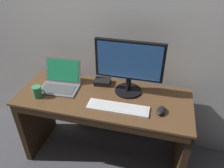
{
  "coord_description": "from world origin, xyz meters",
  "views": [
    {
      "loc": [
        0.43,
        -1.41,
        1.83
      ],
      "look_at": [
        0.08,
        0.0,
        0.87
      ],
      "focal_mm": 34.77,
      "sensor_mm": 36.0,
      "label": 1
    }
  ],
  "objects": [
    {
      "name": "external_monitor",
      "position": [
        0.19,
        0.11,
        1.0
      ],
      "size": [
        0.56,
        0.23,
        0.48
      ],
      "color": "black",
      "rests_on": "desk"
    },
    {
      "name": "computer_mouse",
      "position": [
        0.49,
        -0.09,
        0.75
      ],
      "size": [
        0.08,
        0.12,
        0.04
      ],
      "primitive_type": "ellipsoid",
      "rotation": [
        0.0,
        0.0,
        -0.2
      ],
      "color": "black",
      "rests_on": "desk"
    },
    {
      "name": "laptop_space_gray",
      "position": [
        -0.42,
        0.06,
        0.79
      ],
      "size": [
        0.35,
        0.3,
        0.23
      ],
      "color": "slate",
      "rests_on": "desk"
    },
    {
      "name": "coffee_mug",
      "position": [
        -0.53,
        -0.14,
        0.78
      ],
      "size": [
        0.12,
        0.08,
        0.1
      ],
      "color": "#388E56",
      "rests_on": "desk"
    },
    {
      "name": "ground_plane",
      "position": [
        0.0,
        0.0,
        0.0
      ],
      "size": [
        14.0,
        14.0,
        0.0
      ],
      "primitive_type": "plane",
      "color": "#4C4C51"
    },
    {
      "name": "wired_keyboard",
      "position": [
        0.15,
        -0.12,
        0.74
      ],
      "size": [
        0.49,
        0.13,
        0.02
      ],
      "color": "white",
      "rests_on": "desk"
    },
    {
      "name": "desk",
      "position": [
        0.0,
        -0.01,
        0.47
      ],
      "size": [
        1.47,
        0.58,
        0.73
      ],
      "color": "brown",
      "rests_on": "ground"
    },
    {
      "name": "external_drive_box",
      "position": [
        -0.06,
        0.19,
        0.75
      ],
      "size": [
        0.15,
        0.12,
        0.04
      ],
      "primitive_type": "cube",
      "rotation": [
        0.0,
        0.0,
        0.07
      ],
      "color": "black",
      "rests_on": "desk"
    }
  ]
}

